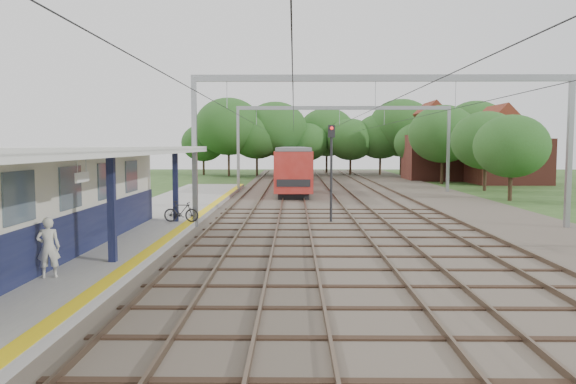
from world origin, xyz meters
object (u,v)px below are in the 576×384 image
object	(u,v)px
bicycle	(181,212)
train	(294,164)
person	(48,247)
signal_post	(331,159)

from	to	relation	value
bicycle	train	size ratio (longest dim) A/B	0.05
person	signal_post	size ratio (longest dim) A/B	0.33
bicycle	signal_post	xyz separation A→B (m)	(6.95, 2.03, 2.32)
person	bicycle	xyz separation A→B (m)	(1.33, 10.79, -0.33)
bicycle	signal_post	size ratio (longest dim) A/B	0.33
train	signal_post	distance (m)	27.48
person	bicycle	size ratio (longest dim) A/B	1.01
bicycle	signal_post	bearing A→B (deg)	-70.66
train	person	bearing A→B (deg)	-99.08
bicycle	signal_post	distance (m)	7.60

